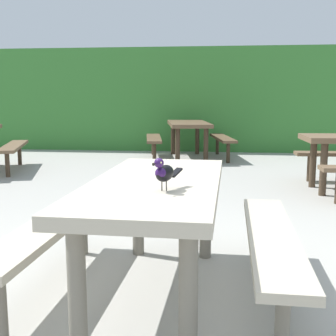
# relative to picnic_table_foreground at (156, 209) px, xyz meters

# --- Properties ---
(ground_plane) EXTENTS (60.00, 60.00, 0.00)m
(ground_plane) POSITION_rel_picnic_table_foreground_xyz_m (-0.04, -0.06, -0.56)
(ground_plane) COLOR #A3A099
(hedge_wall) EXTENTS (28.00, 1.95, 2.35)m
(hedge_wall) POSITION_rel_picnic_table_foreground_xyz_m (-0.04, 8.40, 0.62)
(hedge_wall) COLOR #387A33
(hedge_wall) RESTS_ON ground
(picnic_table_foreground) EXTENTS (1.73, 1.82, 0.74)m
(picnic_table_foreground) POSITION_rel_picnic_table_foreground_xyz_m (0.00, 0.00, 0.00)
(picnic_table_foreground) COLOR #B2A893
(picnic_table_foreground) RESTS_ON ground
(bird_grackle) EXTENTS (0.15, 0.27, 0.18)m
(bird_grackle) POSITION_rel_picnic_table_foreground_xyz_m (0.09, -0.33, 0.29)
(bird_grackle) COLOR black
(bird_grackle) RESTS_ON picnic_table_foreground
(picnic_table_mid_left) EXTENTS (1.94, 1.96, 0.74)m
(picnic_table_mid_left) POSITION_rel_picnic_table_foreground_xyz_m (-0.23, 6.28, 0.00)
(picnic_table_mid_left) COLOR brown
(picnic_table_mid_left) RESTS_ON ground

